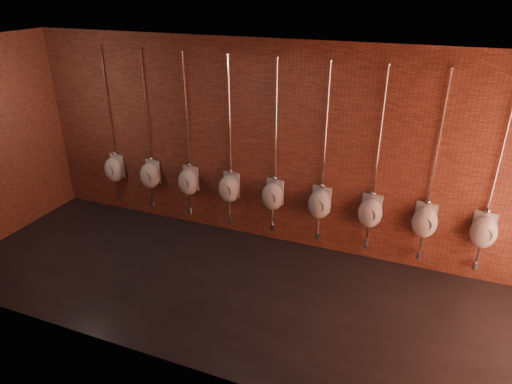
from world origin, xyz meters
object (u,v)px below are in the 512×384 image
at_px(urinal_0, 114,168).
at_px(urinal_6, 370,212).
at_px(urinal_4, 273,195).
at_px(urinal_8, 484,231).
at_px(urinal_1, 150,174).
at_px(urinal_2, 188,181).
at_px(urinal_7, 425,221).
at_px(urinal_3, 229,188).
at_px(urinal_5, 320,203).

height_order(urinal_0, urinal_6, same).
height_order(urinal_4, urinal_8, same).
xyz_separation_m(urinal_0, urinal_8, (6.06, 0.00, 0.00)).
relative_size(urinal_1, urinal_2, 1.00).
relative_size(urinal_1, urinal_7, 1.00).
bearing_deg(urinal_0, urinal_1, 0.00).
height_order(urinal_0, urinal_7, same).
bearing_deg(urinal_7, urinal_8, 0.00).
distance_m(urinal_0, urinal_7, 5.30).
bearing_deg(urinal_6, urinal_3, 180.00).
bearing_deg(urinal_7, urinal_1, 180.00).
height_order(urinal_0, urinal_1, same).
distance_m(urinal_0, urinal_8, 6.06).
distance_m(urinal_1, urinal_2, 0.76).
height_order(urinal_1, urinal_2, same).
bearing_deg(urinal_3, urinal_4, 0.00).
xyz_separation_m(urinal_4, urinal_6, (1.51, 0.00, 0.00)).
bearing_deg(urinal_6, urinal_8, 0.00).
height_order(urinal_3, urinal_6, same).
bearing_deg(urinal_3, urinal_8, 0.00).
relative_size(urinal_4, urinal_6, 1.00).
distance_m(urinal_4, urinal_5, 0.76).
relative_size(urinal_4, urinal_5, 1.00).
xyz_separation_m(urinal_7, urinal_8, (0.76, 0.00, 0.00)).
relative_size(urinal_4, urinal_8, 1.00).
height_order(urinal_3, urinal_7, same).
distance_m(urinal_2, urinal_3, 0.76).
bearing_deg(urinal_1, urinal_4, 0.00).
distance_m(urinal_6, urinal_8, 1.51).
relative_size(urinal_5, urinal_8, 1.00).
distance_m(urinal_2, urinal_7, 3.79).
bearing_deg(urinal_4, urinal_7, 0.00).
height_order(urinal_2, urinal_8, same).
distance_m(urinal_2, urinal_8, 4.54).
xyz_separation_m(urinal_1, urinal_3, (1.51, 0.00, 0.00)).
relative_size(urinal_3, urinal_7, 1.00).
xyz_separation_m(urinal_0, urinal_7, (5.30, 0.00, 0.00)).
relative_size(urinal_0, urinal_2, 1.00).
relative_size(urinal_2, urinal_7, 1.00).
bearing_deg(urinal_2, urinal_8, 0.00).
bearing_deg(urinal_6, urinal_4, 180.00).
relative_size(urinal_0, urinal_3, 1.00).
distance_m(urinal_6, urinal_7, 0.76).
height_order(urinal_1, urinal_6, same).
bearing_deg(urinal_4, urinal_3, 180.00).
xyz_separation_m(urinal_2, urinal_8, (4.54, 0.00, 0.00)).
xyz_separation_m(urinal_1, urinal_4, (2.27, 0.00, 0.00)).
bearing_deg(urinal_2, urinal_0, 180.00).
height_order(urinal_0, urinal_3, same).
relative_size(urinal_2, urinal_5, 1.00).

